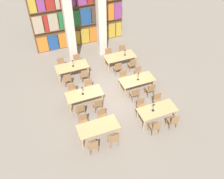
# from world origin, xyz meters

# --- Properties ---
(ground_plane) EXTENTS (40.00, 40.00, 0.00)m
(ground_plane) POSITION_xyz_m (0.00, 0.00, 0.00)
(ground_plane) COLOR gray
(bookshelf_bank) EXTENTS (6.03, 0.35, 5.50)m
(bookshelf_bank) POSITION_xyz_m (0.01, 5.60, 2.67)
(bookshelf_bank) COLOR brown
(bookshelf_bank) RESTS_ON ground_plane
(pillar_left) EXTENTS (0.49, 0.49, 6.00)m
(pillar_left) POSITION_xyz_m (-0.99, 4.04, 3.00)
(pillar_left) COLOR beige
(pillar_left) RESTS_ON ground_plane
(pillar_center) EXTENTS (0.49, 0.49, 6.00)m
(pillar_center) POSITION_xyz_m (0.99, 4.04, 3.00)
(pillar_center) COLOR beige
(pillar_center) RESTS_ON ground_plane
(reading_table_0) EXTENTS (1.87, 0.86, 0.74)m
(reading_table_0) POSITION_xyz_m (-1.49, -2.32, 0.65)
(reading_table_0) COLOR tan
(reading_table_0) RESTS_ON ground_plane
(chair_0) EXTENTS (0.42, 0.40, 0.88)m
(chair_0) POSITION_xyz_m (-1.98, -3.04, 0.48)
(chair_0) COLOR olive
(chair_0) RESTS_ON ground_plane
(chair_1) EXTENTS (0.42, 0.40, 0.88)m
(chair_1) POSITION_xyz_m (-1.98, -1.61, 0.48)
(chair_1) COLOR olive
(chair_1) RESTS_ON ground_plane
(chair_2) EXTENTS (0.42, 0.40, 0.88)m
(chair_2) POSITION_xyz_m (-1.03, -3.04, 0.48)
(chair_2) COLOR olive
(chair_2) RESTS_ON ground_plane
(chair_3) EXTENTS (0.42, 0.40, 0.88)m
(chair_3) POSITION_xyz_m (-1.03, -1.61, 0.48)
(chair_3) COLOR olive
(chair_3) RESTS_ON ground_plane
(reading_table_1) EXTENTS (1.87, 0.86, 0.74)m
(reading_table_1) POSITION_xyz_m (1.48, -2.39, 0.65)
(reading_table_1) COLOR tan
(reading_table_1) RESTS_ON ground_plane
(chair_4) EXTENTS (0.42, 0.40, 0.88)m
(chair_4) POSITION_xyz_m (1.01, -3.11, 0.48)
(chair_4) COLOR olive
(chair_4) RESTS_ON ground_plane
(chair_5) EXTENTS (0.42, 0.40, 0.88)m
(chair_5) POSITION_xyz_m (1.01, -1.67, 0.48)
(chair_5) COLOR olive
(chair_5) RESTS_ON ground_plane
(chair_6) EXTENTS (0.42, 0.40, 0.88)m
(chair_6) POSITION_xyz_m (1.95, -3.11, 0.48)
(chair_6) COLOR olive
(chair_6) RESTS_ON ground_plane
(chair_7) EXTENTS (0.42, 0.40, 0.88)m
(chair_7) POSITION_xyz_m (1.95, -1.67, 0.48)
(chair_7) COLOR olive
(chair_7) RESTS_ON ground_plane
(desk_lamp_0) EXTENTS (0.14, 0.14, 0.47)m
(desk_lamp_0) POSITION_xyz_m (1.25, -2.38, 1.05)
(desk_lamp_0) COLOR #232328
(desk_lamp_0) RESTS_ON reading_table_1
(reading_table_2) EXTENTS (1.87, 0.86, 0.74)m
(reading_table_2) POSITION_xyz_m (-1.45, -0.07, 0.65)
(reading_table_2) COLOR tan
(reading_table_2) RESTS_ON ground_plane
(chair_8) EXTENTS (0.42, 0.40, 0.88)m
(chair_8) POSITION_xyz_m (-1.90, -0.79, 0.48)
(chair_8) COLOR olive
(chair_8) RESTS_ON ground_plane
(chair_9) EXTENTS (0.42, 0.40, 0.88)m
(chair_9) POSITION_xyz_m (-1.90, 0.65, 0.48)
(chair_9) COLOR olive
(chair_9) RESTS_ON ground_plane
(chair_10) EXTENTS (0.42, 0.40, 0.88)m
(chair_10) POSITION_xyz_m (-0.99, -0.79, 0.48)
(chair_10) COLOR olive
(chair_10) RESTS_ON ground_plane
(chair_11) EXTENTS (0.42, 0.40, 0.88)m
(chair_11) POSITION_xyz_m (-0.99, 0.65, 0.48)
(chair_11) COLOR olive
(chair_11) RESTS_ON ground_plane
(desk_lamp_1) EXTENTS (0.14, 0.14, 0.49)m
(desk_lamp_1) POSITION_xyz_m (-1.53, -0.08, 1.07)
(desk_lamp_1) COLOR #232328
(desk_lamp_1) RESTS_ON reading_table_2
(reading_table_3) EXTENTS (1.87, 0.86, 0.74)m
(reading_table_3) POSITION_xyz_m (1.53, -0.05, 0.65)
(reading_table_3) COLOR tan
(reading_table_3) RESTS_ON ground_plane
(chair_12) EXTENTS (0.42, 0.40, 0.88)m
(chair_12) POSITION_xyz_m (1.08, -0.77, 0.48)
(chair_12) COLOR olive
(chair_12) RESTS_ON ground_plane
(chair_13) EXTENTS (0.42, 0.40, 0.88)m
(chair_13) POSITION_xyz_m (1.08, 0.66, 0.48)
(chair_13) COLOR olive
(chair_13) RESTS_ON ground_plane
(chair_14) EXTENTS (0.42, 0.40, 0.88)m
(chair_14) POSITION_xyz_m (1.99, -0.77, 0.48)
(chair_14) COLOR olive
(chair_14) RESTS_ON ground_plane
(chair_15) EXTENTS (0.42, 0.40, 0.88)m
(chair_15) POSITION_xyz_m (1.99, 0.66, 0.48)
(chair_15) COLOR olive
(chair_15) RESTS_ON ground_plane
(desk_lamp_2) EXTENTS (0.14, 0.14, 0.50)m
(desk_lamp_2) POSITION_xyz_m (1.56, -0.09, 1.07)
(desk_lamp_2) COLOR #232328
(desk_lamp_2) RESTS_ON reading_table_3
(reading_table_4) EXTENTS (1.87, 0.86, 0.74)m
(reading_table_4) POSITION_xyz_m (-1.46, 2.37, 0.65)
(reading_table_4) COLOR tan
(reading_table_4) RESTS_ON ground_plane
(chair_16) EXTENTS (0.42, 0.40, 0.88)m
(chair_16) POSITION_xyz_m (-1.94, 1.65, 0.48)
(chair_16) COLOR olive
(chair_16) RESTS_ON ground_plane
(chair_17) EXTENTS (0.42, 0.40, 0.88)m
(chair_17) POSITION_xyz_m (-1.94, 3.08, 0.48)
(chair_17) COLOR olive
(chair_17) RESTS_ON ground_plane
(chair_18) EXTENTS (0.42, 0.40, 0.88)m
(chair_18) POSITION_xyz_m (-0.95, 1.65, 0.48)
(chair_18) COLOR olive
(chair_18) RESTS_ON ground_plane
(chair_19) EXTENTS (0.42, 0.40, 0.88)m
(chair_19) POSITION_xyz_m (-0.95, 3.08, 0.48)
(chair_19) COLOR olive
(chair_19) RESTS_ON ground_plane
(desk_lamp_3) EXTENTS (0.14, 0.14, 0.45)m
(desk_lamp_3) POSITION_xyz_m (-1.39, 2.33, 1.03)
(desk_lamp_3) COLOR #232328
(desk_lamp_3) RESTS_ON reading_table_4
(reading_table_5) EXTENTS (1.87, 0.86, 0.74)m
(reading_table_5) POSITION_xyz_m (1.50, 2.28, 0.65)
(reading_table_5) COLOR tan
(reading_table_5) RESTS_ON ground_plane
(chair_20) EXTENTS (0.42, 0.40, 0.88)m
(chair_20) POSITION_xyz_m (1.06, 1.56, 0.48)
(chair_20) COLOR olive
(chair_20) RESTS_ON ground_plane
(chair_21) EXTENTS (0.42, 0.40, 0.88)m
(chair_21) POSITION_xyz_m (1.06, 2.99, 0.48)
(chair_21) COLOR olive
(chair_21) RESTS_ON ground_plane
(chair_22) EXTENTS (0.42, 0.40, 0.88)m
(chair_22) POSITION_xyz_m (2.00, 1.56, 0.48)
(chair_22) COLOR olive
(chair_22) RESTS_ON ground_plane
(chair_23) EXTENTS (0.42, 0.40, 0.88)m
(chair_23) POSITION_xyz_m (2.00, 2.99, 0.48)
(chair_23) COLOR olive
(chair_23) RESTS_ON ground_plane
(desk_lamp_4) EXTENTS (0.14, 0.14, 0.39)m
(desk_lamp_4) POSITION_xyz_m (1.82, 2.27, 1.00)
(desk_lamp_4) COLOR #232328
(desk_lamp_4) RESTS_ON reading_table_5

